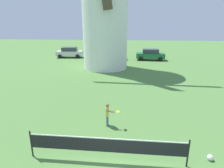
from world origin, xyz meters
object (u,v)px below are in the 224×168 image
at_px(player_far, 108,113).
at_px(parked_car_silver, 70,52).
at_px(stray_ball, 210,157).
at_px(parked_car_blue, 110,54).
at_px(tennis_net, 107,145).
at_px(parked_car_green, 150,54).

xyz_separation_m(player_far, parked_car_silver, (-8.43, 20.28, 0.13)).
xyz_separation_m(stray_ball, parked_car_blue, (-6.18, 21.45, 0.70)).
relative_size(parked_car_silver, parked_car_blue, 0.92).
bearing_deg(stray_ball, tennis_net, -173.53).
bearing_deg(stray_ball, player_far, 152.33).
distance_m(tennis_net, parked_car_silver, 24.49).
height_order(parked_car_silver, parked_car_blue, same).
bearing_deg(parked_car_green, tennis_net, -99.33).
height_order(player_far, parked_car_blue, parked_car_blue).
bearing_deg(player_far, stray_ball, -27.67).
height_order(tennis_net, parked_car_green, parked_car_green).
xyz_separation_m(tennis_net, parked_car_green, (3.58, 21.82, 0.12)).
bearing_deg(player_far, parked_car_green, 78.66).
bearing_deg(parked_car_green, parked_car_blue, 179.29).
bearing_deg(tennis_net, parked_car_green, 80.67).
xyz_separation_m(stray_ball, parked_car_green, (-0.29, 21.38, 0.69)).
height_order(stray_ball, parked_car_blue, parked_car_blue).
bearing_deg(tennis_net, parked_car_blue, 96.02).
xyz_separation_m(tennis_net, parked_car_blue, (-2.31, 21.89, 0.12)).
xyz_separation_m(tennis_net, player_far, (-0.27, 2.61, -0.00)).
relative_size(player_far, stray_ball, 5.30).
height_order(stray_ball, parked_car_silver, parked_car_silver).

